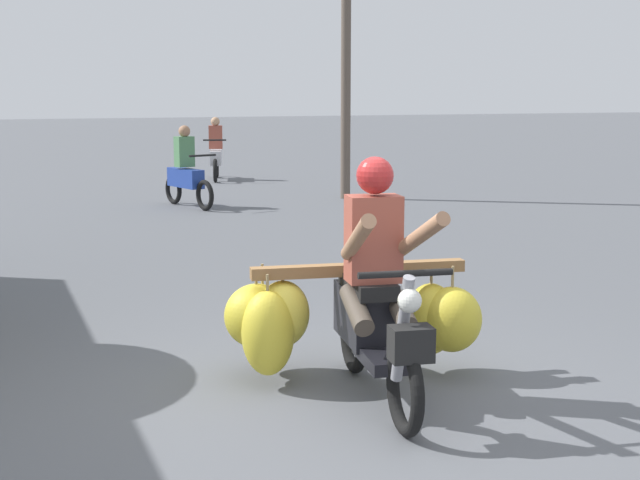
# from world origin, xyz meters

# --- Properties ---
(ground_plane) EXTENTS (120.00, 120.00, 0.00)m
(ground_plane) POSITION_xyz_m (0.00, 0.00, 0.00)
(ground_plane) COLOR #56595E
(motorbike_main_loaded) EXTENTS (1.81, 1.88, 1.58)m
(motorbike_main_loaded) POSITION_xyz_m (0.26, 0.42, 0.52)
(motorbike_main_loaded) COLOR black
(motorbike_main_loaded) RESTS_ON ground
(motorbike_distant_ahead_right) EXTENTS (0.65, 1.58, 1.40)m
(motorbike_distant_ahead_right) POSITION_xyz_m (1.37, 10.03, 0.57)
(motorbike_distant_ahead_right) COLOR black
(motorbike_distant_ahead_right) RESTS_ON ground
(motorbike_distant_far_ahead) EXTENTS (0.66, 1.58, 1.40)m
(motorbike_distant_far_ahead) POSITION_xyz_m (3.06, 14.43, 0.57)
(motorbike_distant_far_ahead) COLOR black
(motorbike_distant_far_ahead) RESTS_ON ground
(utility_pole) EXTENTS (0.18, 0.18, 6.99)m
(utility_pole) POSITION_xyz_m (4.40, 10.16, 3.50)
(utility_pole) COLOR brown
(utility_pole) RESTS_ON ground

